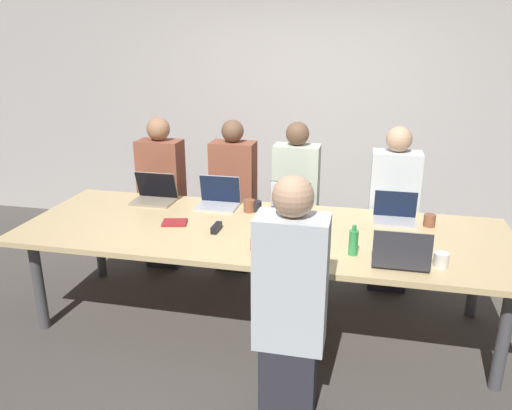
{
  "coord_description": "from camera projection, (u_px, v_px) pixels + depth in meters",
  "views": [
    {
      "loc": [
        0.7,
        -3.35,
        2.14
      ],
      "look_at": [
        -0.07,
        0.1,
        0.93
      ],
      "focal_mm": 35.0,
      "sensor_mm": 36.0,
      "label": 1
    }
  ],
  "objects": [
    {
      "name": "cup_far_center",
      "position": [
        256.0,
        206.0,
        4.05
      ],
      "size": [
        0.09,
        0.09,
        0.08
      ],
      "color": "#232328",
      "rests_on": "conference_table"
    },
    {
      "name": "laptop_far_center",
      "position": [
        290.0,
        204.0,
        4.01
      ],
      "size": [
        0.33,
        0.24,
        0.25
      ],
      "color": "#333338",
      "rests_on": "conference_table"
    },
    {
      "name": "person_far_center",
      "position": [
        296.0,
        203.0,
        4.5
      ],
      "size": [
        0.4,
        0.24,
        1.43
      ],
      "color": "#2D2D38",
      "rests_on": "ground_plane"
    },
    {
      "name": "person_near_midright",
      "position": [
        290.0,
        303.0,
        2.8
      ],
      "size": [
        0.4,
        0.24,
        1.45
      ],
      "rotation": [
        0.0,
        0.0,
        3.14
      ],
      "color": "#2D2D38",
      "rests_on": "ground_plane"
    },
    {
      "name": "laptop_near_midright",
      "position": [
        299.0,
        245.0,
        3.21
      ],
      "size": [
        0.36,
        0.26,
        0.25
      ],
      "rotation": [
        0.0,
        0.0,
        3.14
      ],
      "color": "gray",
      "rests_on": "conference_table"
    },
    {
      "name": "bottle_near_midright",
      "position": [
        264.0,
        229.0,
        3.37
      ],
      "size": [
        0.07,
        0.07,
        0.26
      ],
      "color": "green",
      "rests_on": "conference_table"
    },
    {
      "name": "notebook",
      "position": [
        175.0,
        223.0,
        3.78
      ],
      "size": [
        0.21,
        0.18,
        0.02
      ],
      "rotation": [
        0.0,
        0.0,
        0.23
      ],
      "color": "maroon",
      "rests_on": "conference_table"
    },
    {
      "name": "laptop_far_midleft",
      "position": [
        219.0,
        198.0,
        4.15
      ],
      "size": [
        0.34,
        0.25,
        0.25
      ],
      "color": "#B7B7BC",
      "rests_on": "conference_table"
    },
    {
      "name": "laptop_far_right",
      "position": [
        395.0,
        213.0,
        3.82
      ],
      "size": [
        0.32,
        0.22,
        0.23
      ],
      "color": "#B7B7BC",
      "rests_on": "conference_table"
    },
    {
      "name": "bottle_near_right",
      "position": [
        353.0,
        242.0,
        3.23
      ],
      "size": [
        0.06,
        0.06,
        0.2
      ],
      "color": "green",
      "rests_on": "conference_table"
    },
    {
      "name": "cup_near_midright",
      "position": [
        255.0,
        245.0,
        3.3
      ],
      "size": [
        0.07,
        0.07,
        0.08
      ],
      "color": "red",
      "rests_on": "conference_table"
    },
    {
      "name": "cup_near_right",
      "position": [
        441.0,
        260.0,
        3.07
      ],
      "size": [
        0.09,
        0.09,
        0.09
      ],
      "color": "white",
      "rests_on": "conference_table"
    },
    {
      "name": "conference_table",
      "position": [
        262.0,
        236.0,
        3.7
      ],
      "size": [
        3.59,
        1.25,
        0.78
      ],
      "color": "#D6B77F",
      "rests_on": "ground_plane"
    },
    {
      "name": "stapler",
      "position": [
        216.0,
        228.0,
        3.64
      ],
      "size": [
        0.05,
        0.15,
        0.05
      ],
      "rotation": [
        0.0,
        0.0,
        -0.01
      ],
      "color": "black",
      "rests_on": "conference_table"
    },
    {
      "name": "person_far_midleft",
      "position": [
        234.0,
        199.0,
        4.63
      ],
      "size": [
        0.4,
        0.24,
        1.43
      ],
      "color": "#2D2D38",
      "rests_on": "ground_plane"
    },
    {
      "name": "laptop_far_left",
      "position": [
        155.0,
        193.0,
        4.27
      ],
      "size": [
        0.36,
        0.25,
        0.25
      ],
      "color": "gray",
      "rests_on": "conference_table"
    },
    {
      "name": "cup_far_right",
      "position": [
        430.0,
        220.0,
        3.72
      ],
      "size": [
        0.09,
        0.09,
        0.09
      ],
      "color": "brown",
      "rests_on": "conference_table"
    },
    {
      "name": "ground_plane",
      "position": [
        262.0,
        321.0,
        3.93
      ],
      "size": [
        24.0,
        24.0,
        0.0
      ],
      "primitive_type": "plane",
      "color": "#4C4742"
    },
    {
      "name": "cup_far_midleft",
      "position": [
        249.0,
        206.0,
        4.03
      ],
      "size": [
        0.09,
        0.09,
        0.1
      ],
      "color": "brown",
      "rests_on": "conference_table"
    },
    {
      "name": "laptop_near_right",
      "position": [
        401.0,
        256.0,
        3.06
      ],
      "size": [
        0.35,
        0.24,
        0.25
      ],
      "rotation": [
        0.0,
        0.0,
        3.14
      ],
      "color": "#333338",
      "rests_on": "conference_table"
    },
    {
      "name": "person_far_left",
      "position": [
        162.0,
        196.0,
        4.69
      ],
      "size": [
        0.4,
        0.24,
        1.44
      ],
      "color": "#2D2D38",
      "rests_on": "ground_plane"
    },
    {
      "name": "person_far_right",
      "position": [
        392.0,
        213.0,
        4.25
      ],
      "size": [
        0.4,
        0.24,
        1.44
      ],
      "color": "#2D2D38",
      "rests_on": "ground_plane"
    },
    {
      "name": "curtain_wall",
      "position": [
        301.0,
        107.0,
        5.36
      ],
      "size": [
        12.0,
        0.06,
        2.8
      ],
      "color": "#BCB7B2",
      "rests_on": "ground_plane"
    }
  ]
}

